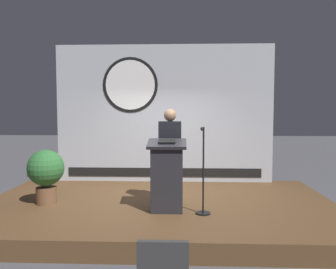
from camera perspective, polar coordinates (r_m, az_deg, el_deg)
name	(u,v)px	position (r m, az deg, el deg)	size (l,w,h in m)	color
ground_plane	(159,217)	(6.70, -1.50, -13.22)	(40.00, 40.00, 0.00)	#4C4C51
stage_platform	(159,209)	(6.66, -1.50, -11.99)	(6.40, 4.00, 0.30)	brown
banner_display	(163,113)	(8.24, -0.81, 3.41)	(5.02, 0.12, 3.18)	#B2B7C1
podium	(167,176)	(5.90, -0.17, -6.70)	(0.64, 0.50, 1.20)	#26262B
speaker_person	(170,155)	(6.33, 0.32, -3.40)	(0.40, 0.26, 1.70)	black
microphone_stand	(203,183)	(5.83, 5.67, -7.83)	(0.24, 0.52, 1.41)	black
potted_plant	(46,171)	(6.71, -19.09, -5.62)	(0.65, 0.65, 0.97)	brown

